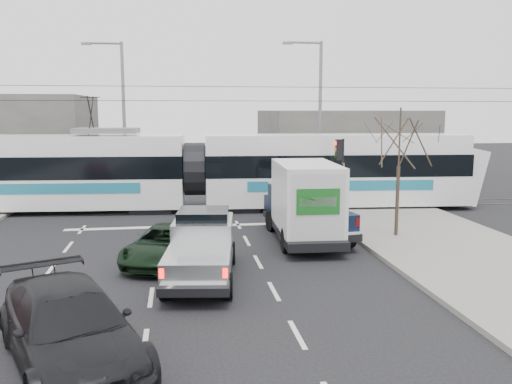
{
  "coord_description": "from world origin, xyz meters",
  "views": [
    {
      "loc": [
        -0.91,
        -17.41,
        5.05
      ],
      "look_at": [
        2.18,
        3.77,
        1.8
      ],
      "focal_mm": 38.0,
      "sensor_mm": 36.0,
      "label": 1
    }
  ],
  "objects": [
    {
      "name": "rails",
      "position": [
        0.0,
        10.0,
        0.01
      ],
      "size": [
        60.0,
        1.6,
        0.03
      ],
      "primitive_type": "cube",
      "color": "#33302D",
      "rests_on": "ground"
    },
    {
      "name": "catenary",
      "position": [
        0.0,
        10.0,
        3.88
      ],
      "size": [
        60.0,
        0.2,
        7.0
      ],
      "color": "black",
      "rests_on": "ground"
    },
    {
      "name": "silver_pickup",
      "position": [
        -0.22,
        -1.31,
        0.97
      ],
      "size": [
        2.49,
        5.55,
        1.95
      ],
      "rotation": [
        0.0,
        0.0,
        -0.13
      ],
      "color": "black",
      "rests_on": "ground"
    },
    {
      "name": "dark_car",
      "position": [
        -3.11,
        -6.75,
        0.78
      ],
      "size": [
        4.17,
        5.82,
        1.56
      ],
      "primitive_type": "imported",
      "rotation": [
        0.0,
        0.0,
        0.41
      ],
      "color": "black",
      "rests_on": "ground"
    },
    {
      "name": "ground",
      "position": [
        0.0,
        0.0,
        0.0
      ],
      "size": [
        120.0,
        120.0,
        0.0
      ],
      "primitive_type": "plane",
      "color": "black",
      "rests_on": "ground"
    },
    {
      "name": "sidewalk_right",
      "position": [
        9.0,
        0.0,
        0.07
      ],
      "size": [
        6.0,
        60.0,
        0.15
      ],
      "primitive_type": "cube",
      "color": "gray",
      "rests_on": "ground"
    },
    {
      "name": "tram",
      "position": [
        -0.08,
        9.99,
        2.01
      ],
      "size": [
        27.89,
        4.77,
        5.67
      ],
      "rotation": [
        0.0,
        0.0,
        -0.07
      ],
      "color": "white",
      "rests_on": "ground"
    },
    {
      "name": "navy_pickup",
      "position": [
        4.07,
        3.31,
        1.13
      ],
      "size": [
        2.75,
        5.66,
        2.29
      ],
      "rotation": [
        0.0,
        0.0,
        0.14
      ],
      "color": "black",
      "rests_on": "ground"
    },
    {
      "name": "green_car",
      "position": [
        -1.37,
        0.41,
        0.61
      ],
      "size": [
        3.21,
        4.79,
        1.22
      ],
      "primitive_type": "imported",
      "rotation": [
        0.0,
        0.0,
        -0.29
      ],
      "color": "black",
      "rests_on": "ground"
    },
    {
      "name": "building_right",
      "position": [
        12.0,
        24.0,
        2.5
      ],
      "size": [
        12.0,
        10.0,
        5.0
      ],
      "primitive_type": "cube",
      "color": "slate",
      "rests_on": "ground"
    },
    {
      "name": "street_lamp_near",
      "position": [
        7.31,
        14.0,
        5.11
      ],
      "size": [
        2.38,
        0.25,
        9.0
      ],
      "color": "slate",
      "rests_on": "ground"
    },
    {
      "name": "bare_tree",
      "position": [
        7.6,
        2.5,
        3.79
      ],
      "size": [
        2.4,
        2.4,
        5.0
      ],
      "color": "#47382B",
      "rests_on": "ground"
    },
    {
      "name": "street_lamp_far",
      "position": [
        -4.19,
        16.0,
        5.11
      ],
      "size": [
        2.38,
        0.25,
        9.0
      ],
      "color": "slate",
      "rests_on": "ground"
    },
    {
      "name": "box_truck",
      "position": [
        3.88,
        2.67,
        1.53
      ],
      "size": [
        2.43,
        6.28,
        3.09
      ],
      "rotation": [
        0.0,
        0.0,
        -0.05
      ],
      "color": "black",
      "rests_on": "ground"
    },
    {
      "name": "traffic_signal",
      "position": [
        6.47,
        6.5,
        2.74
      ],
      "size": [
        0.44,
        0.44,
        3.6
      ],
      "color": "black",
      "rests_on": "ground"
    }
  ]
}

